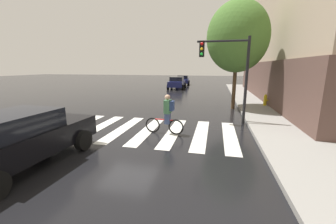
{
  "coord_description": "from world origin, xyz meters",
  "views": [
    {
      "loc": [
        3.88,
        -8.56,
        2.81
      ],
      "look_at": [
        1.87,
        0.3,
        0.83
      ],
      "focal_mm": 22.27,
      "sensor_mm": 36.0,
      "label": 1
    }
  ],
  "objects_px": {
    "sedan_mid": "(177,83)",
    "fire_hydrant": "(265,100)",
    "cyclist": "(167,115)",
    "sedan_near": "(18,139)",
    "traffic_light_near": "(229,66)",
    "street_tree_near": "(237,37)",
    "sedan_far": "(183,80)"
  },
  "relations": [
    {
      "from": "sedan_near",
      "to": "fire_hydrant",
      "type": "distance_m",
      "value": 14.16
    },
    {
      "from": "cyclist",
      "to": "fire_hydrant",
      "type": "bearing_deg",
      "value": 53.43
    },
    {
      "from": "traffic_light_near",
      "to": "fire_hydrant",
      "type": "distance_m",
      "value": 6.14
    },
    {
      "from": "sedan_near",
      "to": "cyclist",
      "type": "distance_m",
      "value": 5.12
    },
    {
      "from": "sedan_far",
      "to": "cyclist",
      "type": "relative_size",
      "value": 2.59
    },
    {
      "from": "cyclist",
      "to": "street_tree_near",
      "type": "height_order",
      "value": "street_tree_near"
    },
    {
      "from": "sedan_near",
      "to": "cyclist",
      "type": "relative_size",
      "value": 2.74
    },
    {
      "from": "traffic_light_near",
      "to": "fire_hydrant",
      "type": "xyz_separation_m",
      "value": [
        2.85,
        4.92,
        -2.33
      ]
    },
    {
      "from": "fire_hydrant",
      "to": "street_tree_near",
      "type": "xyz_separation_m",
      "value": [
        -2.23,
        -0.95,
        4.13
      ]
    },
    {
      "from": "sedan_near",
      "to": "sedan_mid",
      "type": "height_order",
      "value": "sedan_near"
    },
    {
      "from": "sedan_mid",
      "to": "fire_hydrant",
      "type": "distance_m",
      "value": 14.04
    },
    {
      "from": "sedan_mid",
      "to": "fire_hydrant",
      "type": "height_order",
      "value": "sedan_mid"
    },
    {
      "from": "sedan_mid",
      "to": "sedan_far",
      "type": "height_order",
      "value": "sedan_mid"
    },
    {
      "from": "sedan_near",
      "to": "sedan_mid",
      "type": "xyz_separation_m",
      "value": [
        0.46,
        22.35,
        -0.03
      ]
    },
    {
      "from": "cyclist",
      "to": "traffic_light_near",
      "type": "bearing_deg",
      "value": 42.77
    },
    {
      "from": "sedan_mid",
      "to": "street_tree_near",
      "type": "relative_size",
      "value": 0.66
    },
    {
      "from": "sedan_near",
      "to": "traffic_light_near",
      "type": "xyz_separation_m",
      "value": [
        5.97,
        6.15,
        2.04
      ]
    },
    {
      "from": "sedan_near",
      "to": "sedan_mid",
      "type": "bearing_deg",
      "value": 88.83
    },
    {
      "from": "street_tree_near",
      "to": "sedan_near",
      "type": "bearing_deg",
      "value": -123.07
    },
    {
      "from": "cyclist",
      "to": "traffic_light_near",
      "type": "relative_size",
      "value": 0.41
    },
    {
      "from": "cyclist",
      "to": "fire_hydrant",
      "type": "xyz_separation_m",
      "value": [
        5.39,
        7.27,
        -0.31
      ]
    },
    {
      "from": "cyclist",
      "to": "sedan_far",
      "type": "bearing_deg",
      "value": 97.22
    },
    {
      "from": "sedan_mid",
      "to": "sedan_near",
      "type": "bearing_deg",
      "value": -91.17
    },
    {
      "from": "street_tree_near",
      "to": "traffic_light_near",
      "type": "bearing_deg",
      "value": -98.94
    },
    {
      "from": "sedan_far",
      "to": "street_tree_near",
      "type": "height_order",
      "value": "street_tree_near"
    },
    {
      "from": "cyclist",
      "to": "fire_hydrant",
      "type": "relative_size",
      "value": 2.19
    },
    {
      "from": "sedan_near",
      "to": "traffic_light_near",
      "type": "bearing_deg",
      "value": 45.89
    },
    {
      "from": "sedan_far",
      "to": "cyclist",
      "type": "height_order",
      "value": "cyclist"
    },
    {
      "from": "sedan_near",
      "to": "traffic_light_near",
      "type": "relative_size",
      "value": 1.11
    },
    {
      "from": "sedan_mid",
      "to": "street_tree_near",
      "type": "distance_m",
      "value": 14.22
    },
    {
      "from": "cyclist",
      "to": "fire_hydrant",
      "type": "distance_m",
      "value": 9.05
    },
    {
      "from": "street_tree_near",
      "to": "cyclist",
      "type": "bearing_deg",
      "value": -116.61
    }
  ]
}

